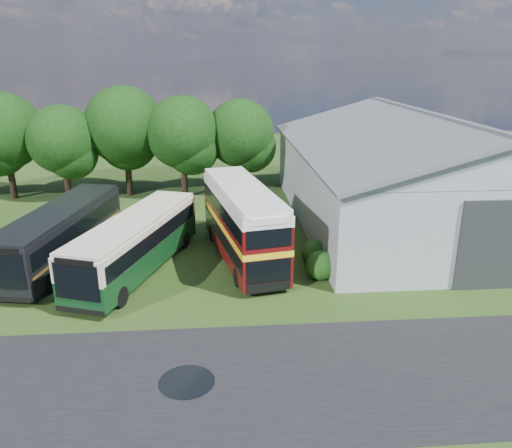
{
  "coord_description": "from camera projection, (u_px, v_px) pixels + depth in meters",
  "views": [
    {
      "loc": [
        -0.11,
        -19.48,
        12.09
      ],
      "look_at": [
        2.08,
        8.0,
        2.65
      ],
      "focal_mm": 35.0,
      "sensor_mm": 36.0,
      "label": 1
    }
  ],
  "objects": [
    {
      "name": "tree_left_a",
      "position": [
        4.0,
        131.0,
        42.14
      ],
      "size": [
        6.46,
        6.46,
        9.12
      ],
      "color": "black",
      "rests_on": "ground"
    },
    {
      "name": "shrub_front",
      "position": [
        320.0,
        278.0,
        28.37
      ],
      "size": [
        1.7,
        1.7,
        1.7
      ],
      "primitive_type": "sphere",
      "color": "#194714",
      "rests_on": "ground"
    },
    {
      "name": "tree_mid",
      "position": [
        125.0,
        126.0,
        43.08
      ],
      "size": [
        6.8,
        6.8,
        9.6
      ],
      "color": "black",
      "rests_on": "ground"
    },
    {
      "name": "shrub_mid",
      "position": [
        314.0,
        264.0,
        30.26
      ],
      "size": [
        1.6,
        1.6,
        1.6
      ],
      "primitive_type": "sphere",
      "color": "#194714",
      "rests_on": "ground"
    },
    {
      "name": "tree_left_b",
      "position": [
        62.0,
        140.0,
        41.78
      ],
      "size": [
        5.78,
        5.78,
        8.16
      ],
      "color": "black",
      "rests_on": "ground"
    },
    {
      "name": "puddle",
      "position": [
        187.0,
        382.0,
        19.35
      ],
      "size": [
        2.2,
        2.2,
        0.01
      ],
      "primitive_type": "cylinder",
      "color": "black",
      "rests_on": "ground"
    },
    {
      "name": "tree_right_b",
      "position": [
        240.0,
        133.0,
        43.88
      ],
      "size": [
        5.98,
        5.98,
        8.45
      ],
      "color": "black",
      "rests_on": "ground"
    },
    {
      "name": "bus_dark_single",
      "position": [
        61.0,
        234.0,
        30.1
      ],
      "size": [
        5.07,
        12.45,
        3.35
      ],
      "rotation": [
        0.0,
        0.0,
        -0.19
      ],
      "color": "black",
      "rests_on": "ground"
    },
    {
      "name": "storage_shed",
      "position": [
        420.0,
        166.0,
        37.14
      ],
      "size": [
        18.8,
        24.8,
        8.15
      ],
      "color": "gray",
      "rests_on": "ground"
    },
    {
      "name": "bus_green_single",
      "position": [
        136.0,
        243.0,
        28.72
      ],
      "size": [
        6.47,
        12.1,
        3.27
      ],
      "rotation": [
        0.0,
        0.0,
        -0.33
      ],
      "color": "black",
      "rests_on": "ground"
    },
    {
      "name": "tree_right_a",
      "position": [
        182.0,
        133.0,
        42.67
      ],
      "size": [
        6.26,
        6.26,
        8.83
      ],
      "color": "black",
      "rests_on": "ground"
    },
    {
      "name": "bus_maroon_double",
      "position": [
        243.0,
        223.0,
        30.26
      ],
      "size": [
        4.81,
        11.18,
        4.67
      ],
      "rotation": [
        0.0,
        0.0,
        0.19
      ],
      "color": "black",
      "rests_on": "ground"
    },
    {
      "name": "asphalt_road",
      "position": [
        301.0,
        377.0,
        19.69
      ],
      "size": [
        60.0,
        8.0,
        0.02
      ],
      "primitive_type": "cube",
      "color": "black",
      "rests_on": "ground"
    },
    {
      "name": "ground",
      "position": [
        224.0,
        339.0,
        22.29
      ],
      "size": [
        120.0,
        120.0,
        0.0
      ],
      "primitive_type": "plane",
      "color": "#203D13",
      "rests_on": "ground"
    }
  ]
}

